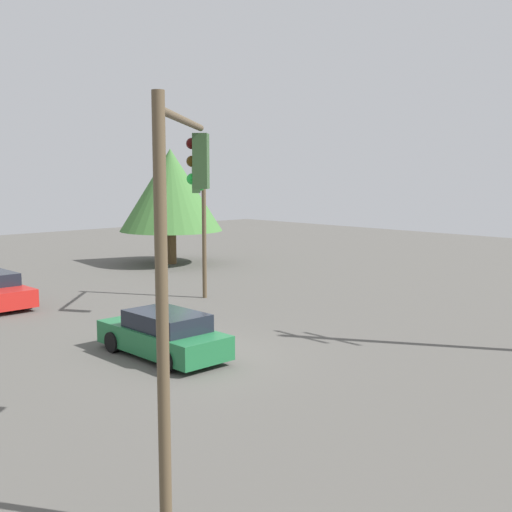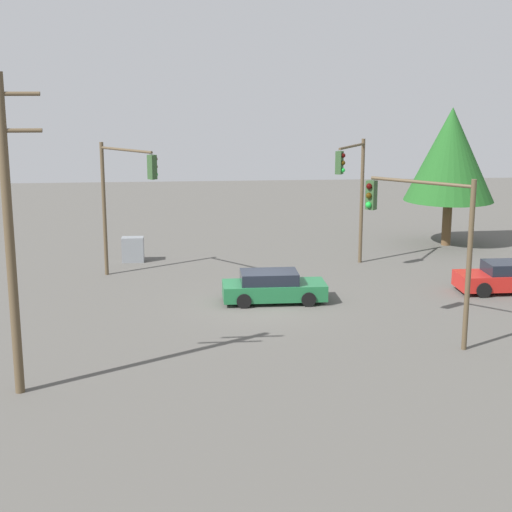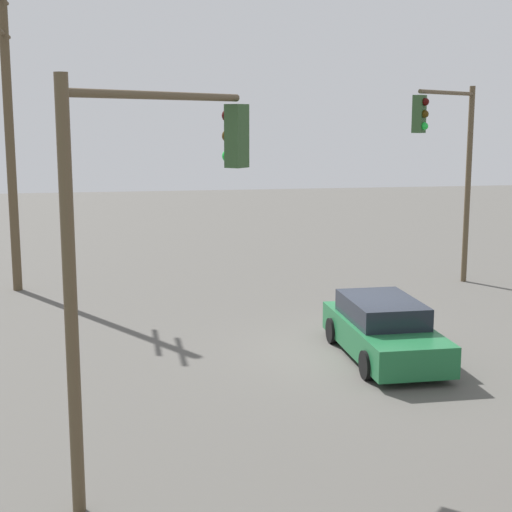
{
  "view_description": "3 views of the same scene",
  "coord_description": "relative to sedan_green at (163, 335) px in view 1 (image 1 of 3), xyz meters",
  "views": [
    {
      "loc": [
        -14.15,
        11.02,
        5.16
      ],
      "look_at": [
        -1.14,
        -1.6,
        2.84
      ],
      "focal_mm": 45.0,
      "sensor_mm": 36.0,
      "label": 1
    },
    {
      "loc": [
        -3.05,
        -30.86,
        9.18
      ],
      "look_at": [
        -0.36,
        -0.54,
        2.23
      ],
      "focal_mm": 55.0,
      "sensor_mm": 36.0,
      "label": 2
    },
    {
      "loc": [
        16.66,
        -5.25,
        5.37
      ],
      "look_at": [
        -2.18,
        -1.91,
        1.93
      ],
      "focal_mm": 55.0,
      "sensor_mm": 36.0,
      "label": 3
    }
  ],
  "objects": [
    {
      "name": "tree_behind",
      "position": [
        15.22,
        -11.64,
        3.62
      ],
      "size": [
        5.88,
        5.88,
        6.6
      ],
      "color": "brown",
      "rests_on": "ground_plane"
    },
    {
      "name": "traffic_signal_aux",
      "position": [
        4.75,
        -5.33,
        3.44
      ],
      "size": [
        3.12,
        2.95,
        5.9
      ],
      "rotation": [
        0.0,
        0.0,
        2.39
      ],
      "color": "brown",
      "rests_on": "ground_plane"
    },
    {
      "name": "ground_plane",
      "position": [
        -0.44,
        -0.53,
        -0.63
      ],
      "size": [
        80.0,
        80.0,
        0.0
      ],
      "primitive_type": "plane",
      "color": "#54514C"
    },
    {
      "name": "traffic_signal_main",
      "position": [
        -6.39,
        4.23,
        3.67
      ],
      "size": [
        2.74,
        3.0,
        6.28
      ],
      "rotation": [
        0.0,
        0.0,
        -0.84
      ],
      "color": "brown",
      "rests_on": "ground_plane"
    },
    {
      "name": "sedan_green",
      "position": [
        0.0,
        0.0,
        0.0
      ],
      "size": [
        4.29,
        1.84,
        1.31
      ],
      "rotation": [
        0.0,
        0.0,
        -1.57
      ],
      "color": "#1E6638",
      "rests_on": "ground_plane"
    }
  ]
}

